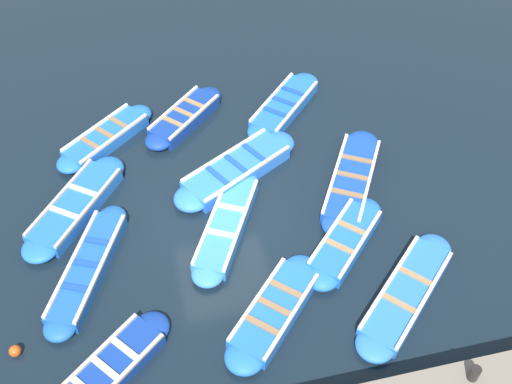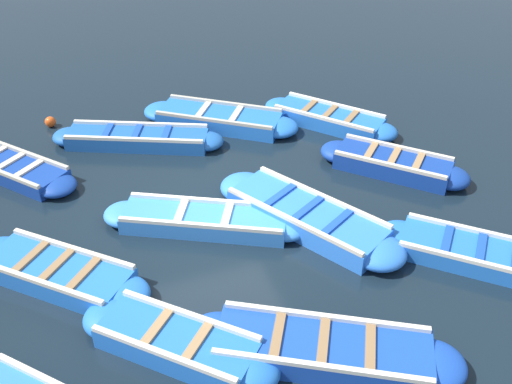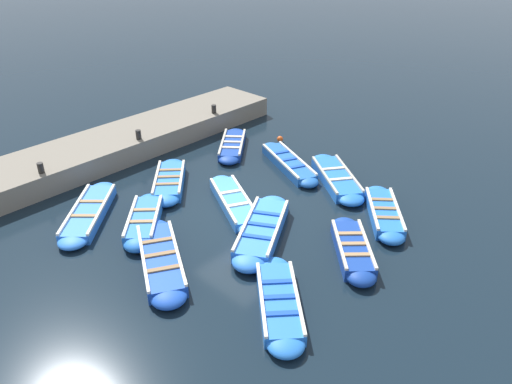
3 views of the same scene
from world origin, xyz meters
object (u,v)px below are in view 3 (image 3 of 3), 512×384
boat_far_corner (169,181)px  boat_mid_row (336,178)px  boat_drifting (144,221)px  boat_alongside (89,213)px  bollard_north (41,168)px  bollard_mid_north (138,135)px  boat_outer_right (352,249)px  bollard_mid_south (214,109)px  boat_stern_in (384,213)px  boat_outer_left (262,230)px  boat_near_quay (232,145)px  boat_end_of_row (279,302)px  buoy_orange_near (280,139)px  boat_centre (234,203)px  boat_inner_gap (288,163)px  boat_tucked (161,260)px

boat_far_corner → boat_mid_row: bearing=45.7°
boat_drifting → boat_alongside: size_ratio=0.81×
bollard_north → bollard_mid_north: same height
boat_outer_right → bollard_mid_north: (-9.37, -0.34, 0.78)m
boat_mid_row → bollard_mid_south: bollard_mid_south is taller
boat_stern_in → boat_drifting: bearing=-133.0°
boat_outer_left → bollard_mid_north: bearing=174.3°
boat_stern_in → bollard_mid_north: size_ratio=8.66×
boat_far_corner → boat_near_quay: size_ratio=0.99×
boat_outer_right → boat_end_of_row: (-0.09, -2.95, -0.03)m
boat_far_corner → bollard_north: bearing=-129.0°
bollard_north → buoy_orange_near: bearing=71.6°
bollard_north → bollard_mid_north: bearing=90.0°
boat_stern_in → bollard_mid_south: (-9.00, 1.21, 0.79)m
boat_stern_in → boat_end_of_row: boat_stern_in is taller
boat_centre → boat_alongside: bearing=-128.8°
boat_outer_left → boat_stern_in: bearing=58.1°
boat_drifting → bollard_mid_south: (-4.03, 6.54, 0.78)m
boat_near_quay → boat_centre: bearing=-43.5°
boat_far_corner → boat_outer_right: bearing=8.2°
boat_alongside → bollard_north: bearing=-174.9°
boat_end_of_row → boat_inner_gap: size_ratio=0.83×
boat_end_of_row → bollard_mid_north: (-9.27, 2.61, 0.81)m
boat_stern_in → buoy_orange_near: bearing=160.3°
bollard_north → boat_stern_in: bearing=35.5°
boat_outer_left → bollard_mid_south: (-6.95, 4.51, 0.77)m
boat_alongside → boat_mid_row: (4.22, 7.08, 0.02)m
boat_outer_right → boat_tucked: 5.20m
boat_mid_row → boat_far_corner: bearing=-134.3°
boat_tucked → bollard_mid_south: bearing=128.8°
boat_alongside → bollard_mid_south: bollard_mid_south is taller
boat_stern_in → bollard_mid_south: size_ratio=8.66×
boat_drifting → boat_stern_in: size_ratio=0.92×
boat_outer_right → boat_inner_gap: 5.56m
boat_alongside → buoy_orange_near: boat_alongside is taller
bollard_north → boat_near_quay: bearing=73.9°
boat_outer_right → boat_stern_in: (-0.36, 2.26, -0.01)m
boat_mid_row → bollard_north: 9.87m
boat_outer_left → buoy_orange_near: boat_outer_left is taller
boat_end_of_row → boat_alongside: bearing=-171.8°
boat_centre → boat_inner_gap: boat_inner_gap is taller
boat_centre → buoy_orange_near: 5.42m
boat_far_corner → bollard_mid_north: (-2.57, 0.64, 0.79)m
boat_far_corner → bollard_mid_north: size_ratio=8.61×
boat_stern_in → buoy_orange_near: boat_stern_in is taller
boat_alongside → boat_centre: boat_centre is taller
boat_near_quay → bollard_mid_south: bollard_mid_south is taller
boat_alongside → buoy_orange_near: size_ratio=13.70×
boat_stern_in → boat_inner_gap: size_ratio=0.80×
boat_alongside → boat_near_quay: bearing=93.6°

